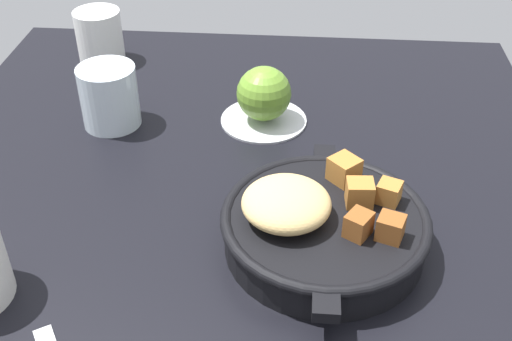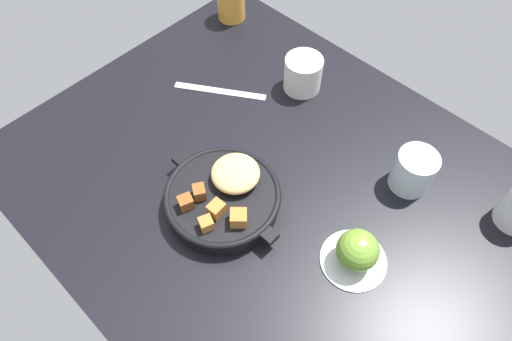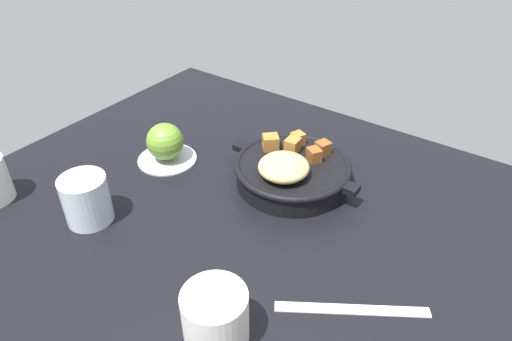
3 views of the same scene
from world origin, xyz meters
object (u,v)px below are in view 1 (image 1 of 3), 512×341
Objects in this scene: water_glass_short at (109,96)px; red_apple at (264,94)px; white_creamer_pitcher at (100,36)px; cast_iron_skillet at (322,225)px.

red_apple is at bearing -84.06° from water_glass_short.
cast_iron_skillet is at bearing -139.67° from white_creamer_pitcher.
red_apple is (23.67, 7.46, 1.25)cm from cast_iron_skillet.
cast_iron_skillet is 34.79cm from water_glass_short.
water_glass_short reaches higher than white_creamer_pitcher.
cast_iron_skillet is at bearing -162.51° from red_apple.
white_creamer_pitcher is 19.02cm from water_glass_short.
white_creamer_pitcher is at bearing 58.70° from red_apple.
water_glass_short is at bearing 95.94° from red_apple.
white_creamer_pitcher reaches higher than cast_iron_skillet.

